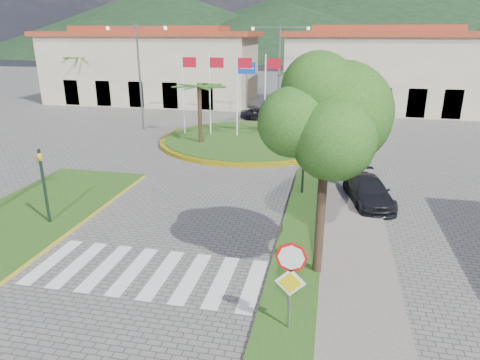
% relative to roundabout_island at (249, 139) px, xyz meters
% --- Properties ---
extents(ground, '(160.00, 160.00, 0.00)m').
position_rel_roundabout_island_xyz_m(ground, '(-0.00, -22.00, -0.17)').
color(ground, slate).
rests_on(ground, ground).
extents(sidewalk_right, '(4.00, 28.00, 0.15)m').
position_rel_roundabout_island_xyz_m(sidewalk_right, '(6.00, -20.00, -0.10)').
color(sidewalk_right, gray).
rests_on(sidewalk_right, ground).
extents(verge_right, '(1.60, 28.00, 0.18)m').
position_rel_roundabout_island_xyz_m(verge_right, '(4.80, -20.00, -0.08)').
color(verge_right, '#244A15').
rests_on(verge_right, ground).
extents(median_left, '(5.00, 14.00, 0.18)m').
position_rel_roundabout_island_xyz_m(median_left, '(-6.50, -16.00, -0.08)').
color(median_left, '#244A15').
rests_on(median_left, ground).
extents(crosswalk, '(8.00, 3.00, 0.01)m').
position_rel_roundabout_island_xyz_m(crosswalk, '(-0.00, -18.00, -0.17)').
color(crosswalk, silver).
rests_on(crosswalk, ground).
extents(roundabout_island, '(12.70, 12.70, 6.00)m').
position_rel_roundabout_island_xyz_m(roundabout_island, '(0.00, 0.00, 0.00)').
color(roundabout_island, yellow).
rests_on(roundabout_island, ground).
extents(stop_sign, '(0.80, 0.11, 2.65)m').
position_rel_roundabout_island_xyz_m(stop_sign, '(4.90, -20.04, 1.62)').
color(stop_sign, slate).
rests_on(stop_sign, ground).
extents(deciduous_tree, '(3.60, 3.60, 6.80)m').
position_rel_roundabout_island_xyz_m(deciduous_tree, '(5.50, -17.00, 5.00)').
color(deciduous_tree, black).
rests_on(deciduous_tree, ground).
extents(traffic_light_left, '(0.15, 0.18, 3.20)m').
position_rel_roundabout_island_xyz_m(traffic_light_left, '(-5.20, -15.50, 1.77)').
color(traffic_light_left, black).
rests_on(traffic_light_left, ground).
extents(traffic_light_right, '(0.15, 0.18, 3.20)m').
position_rel_roundabout_island_xyz_m(traffic_light_right, '(4.50, -10.00, 1.77)').
color(traffic_light_right, black).
rests_on(traffic_light_right, ground).
extents(traffic_light_far, '(0.18, 0.15, 3.20)m').
position_rel_roundabout_island_xyz_m(traffic_light_far, '(8.00, 4.00, 1.77)').
color(traffic_light_far, black).
rests_on(traffic_light_far, ground).
extents(direction_sign_west, '(1.60, 0.14, 5.20)m').
position_rel_roundabout_island_xyz_m(direction_sign_west, '(-2.00, 8.97, 3.36)').
color(direction_sign_west, slate).
rests_on(direction_sign_west, ground).
extents(direction_sign_east, '(1.60, 0.14, 5.20)m').
position_rel_roundabout_island_xyz_m(direction_sign_east, '(3.00, 8.97, 3.36)').
color(direction_sign_east, slate).
rests_on(direction_sign_east, ground).
extents(street_lamp_centre, '(4.80, 0.16, 8.00)m').
position_rel_roundabout_island_xyz_m(street_lamp_centre, '(1.00, 8.00, 4.32)').
color(street_lamp_centre, slate).
rests_on(street_lamp_centre, ground).
extents(street_lamp_west, '(4.80, 0.16, 8.00)m').
position_rel_roundabout_island_xyz_m(street_lamp_west, '(-9.00, 2.00, 4.32)').
color(street_lamp_west, slate).
rests_on(street_lamp_west, ground).
extents(building_left, '(23.32, 9.54, 8.05)m').
position_rel_roundabout_island_xyz_m(building_left, '(-14.00, 16.00, 3.73)').
color(building_left, '#BDAD8E').
rests_on(building_left, ground).
extents(building_right, '(19.08, 9.54, 8.05)m').
position_rel_roundabout_island_xyz_m(building_right, '(10.00, 16.00, 3.73)').
color(building_right, '#BDAD8E').
rests_on(building_right, ground).
extents(hill_far_west, '(140.00, 140.00, 22.00)m').
position_rel_roundabout_island_xyz_m(hill_far_west, '(-55.00, 118.00, 10.83)').
color(hill_far_west, black).
rests_on(hill_far_west, ground).
extents(hill_far_mid, '(180.00, 180.00, 30.00)m').
position_rel_roundabout_island_xyz_m(hill_far_mid, '(15.00, 138.00, 14.83)').
color(hill_far_mid, black).
rests_on(hill_far_mid, ground).
extents(hill_near_back, '(110.00, 110.00, 16.00)m').
position_rel_roundabout_island_xyz_m(hill_near_back, '(-10.00, 108.00, 7.83)').
color(hill_near_back, black).
rests_on(hill_near_back, ground).
extents(white_van, '(5.33, 3.66, 1.35)m').
position_rel_roundabout_island_xyz_m(white_van, '(-6.28, 13.65, 0.50)').
color(white_van, silver).
rests_on(white_van, ground).
extents(car_dark_a, '(3.37, 1.92, 1.08)m').
position_rel_roundabout_island_xyz_m(car_dark_a, '(-0.74, 8.00, 0.37)').
color(car_dark_a, black).
rests_on(car_dark_a, ground).
extents(car_dark_b, '(4.04, 1.58, 1.31)m').
position_rel_roundabout_island_xyz_m(car_dark_b, '(2.00, 8.00, 0.48)').
color(car_dark_b, black).
rests_on(car_dark_b, ground).
extents(car_side_right, '(2.46, 4.33, 1.18)m').
position_rel_roundabout_island_xyz_m(car_side_right, '(7.50, -10.31, 0.42)').
color(car_side_right, black).
rests_on(car_side_right, ground).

